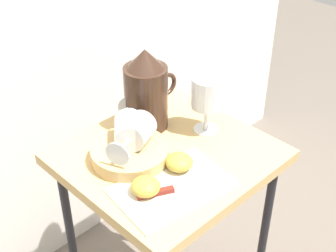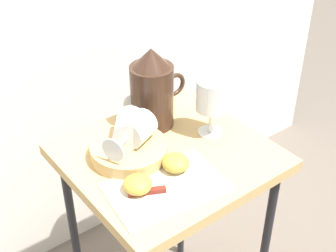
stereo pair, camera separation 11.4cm
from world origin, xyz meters
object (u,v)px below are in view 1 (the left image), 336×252
at_px(apple_half_right, 179,162).
at_px(knife, 172,190).
at_px(basket_tray, 130,153).
at_px(wine_glass_tipped_near, 129,129).
at_px(wine_glass_tipped_far, 136,132).
at_px(table, 168,176).
at_px(wine_glass_upright, 207,95).
at_px(apple_half_left, 146,186).
at_px(pitcher, 146,96).

xyz_separation_m(apple_half_right, knife, (-0.07, -0.05, -0.01)).
height_order(basket_tray, wine_glass_tipped_near, wine_glass_tipped_near).
relative_size(wine_glass_tipped_far, apple_half_right, 2.35).
bearing_deg(table, wine_glass_upright, 0.88).
relative_size(wine_glass_tipped_far, apple_half_left, 2.35).
bearing_deg(wine_glass_upright, wine_glass_tipped_far, 168.02).
bearing_deg(basket_tray, wine_glass_tipped_far, -0.92).
bearing_deg(apple_half_right, wine_glass_tipped_far, 107.82).
bearing_deg(wine_glass_tipped_far, apple_half_right, -72.18).
distance_m(wine_glass_upright, wine_glass_tipped_far, 0.21).
xyz_separation_m(wine_glass_tipped_far, apple_half_right, (0.04, -0.11, -0.05)).
height_order(table, knife, knife).
xyz_separation_m(table, pitcher, (0.05, 0.13, 0.17)).
xyz_separation_m(basket_tray, knife, (-0.01, -0.16, -0.01)).
relative_size(apple_half_left, knife, 0.31).
distance_m(wine_glass_tipped_far, apple_half_right, 0.13).
bearing_deg(apple_half_right, apple_half_left, -175.83).
bearing_deg(knife, wine_glass_upright, 25.89).
bearing_deg(knife, pitcher, 59.29).
xyz_separation_m(basket_tray, apple_half_left, (-0.06, -0.12, 0.00)).
bearing_deg(pitcher, table, -109.84).
height_order(wine_glass_tipped_far, knife, wine_glass_tipped_far).
distance_m(table, wine_glass_tipped_near, 0.18).
bearing_deg(basket_tray, apple_half_right, -62.74).
relative_size(pitcher, knife, 1.04).
bearing_deg(apple_half_left, apple_half_right, 4.17).
bearing_deg(table, pitcher, 70.16).
height_order(basket_tray, wine_glass_upright, wine_glass_upright).
bearing_deg(apple_half_left, wine_glass_upright, 15.22).
distance_m(pitcher, apple_half_right, 0.22).
xyz_separation_m(basket_tray, wine_glass_tipped_far, (0.02, -0.00, 0.05)).
xyz_separation_m(table, wine_glass_tipped_near, (-0.07, 0.06, 0.15)).
xyz_separation_m(pitcher, wine_glass_tipped_near, (-0.11, -0.06, -0.02)).
distance_m(pitcher, wine_glass_tipped_near, 0.13).
height_order(wine_glass_tipped_near, knife, wine_glass_tipped_near).
height_order(basket_tray, apple_half_left, apple_half_left).
relative_size(table, pitcher, 3.04).
height_order(pitcher, apple_half_right, pitcher).
xyz_separation_m(basket_tray, wine_glass_tipped_near, (0.02, 0.02, 0.05)).
relative_size(wine_glass_upright, apple_half_left, 2.38).
bearing_deg(apple_half_left, knife, -40.04).
relative_size(table, basket_tray, 3.57).
distance_m(pitcher, apple_half_left, 0.28).
distance_m(apple_half_right, knife, 0.08).
distance_m(basket_tray, wine_glass_tipped_far, 0.06).
bearing_deg(knife, wine_glass_tipped_near, 80.85).
height_order(apple_half_left, knife, apple_half_left).
distance_m(wine_glass_tipped_near, apple_half_right, 0.15).
xyz_separation_m(table, wine_glass_tipped_far, (-0.06, 0.05, 0.15)).
distance_m(table, apple_half_left, 0.19).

